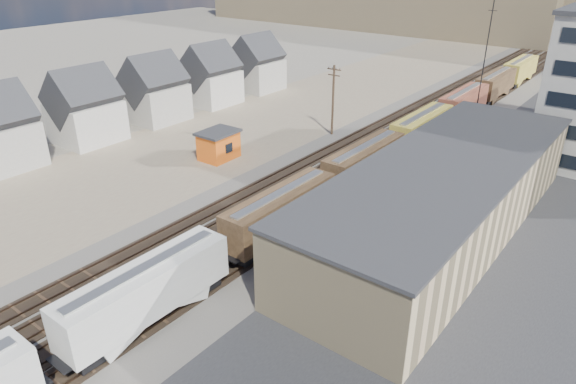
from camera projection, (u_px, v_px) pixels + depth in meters
The scene contains 11 objects.
ground at pixel (126, 298), 39.82m from camera, with size 300.00×300.00×0.00m, color #6B6356.
ballast_bed at pixel (410, 132), 75.45m from camera, with size 18.00×200.00×0.06m, color #4C4742.
dirt_yard at pixel (262, 123), 79.36m from camera, with size 24.00×180.00×0.03m, color #796453.
asphalt_lot at pixel (543, 212), 52.62m from camera, with size 26.00×120.00×0.04m, color #232326.
rail_tracks at pixel (407, 130), 75.71m from camera, with size 11.40×200.00×0.24m.
freight_train at pixel (396, 143), 63.20m from camera, with size 3.00×119.74×4.46m.
warehouse at pixel (443, 196), 47.79m from camera, with size 12.40×40.40×7.25m.
utility_pole_north at pixel (333, 99), 72.15m from camera, with size 2.20×0.32×10.00m.
radio_mast at pixel (484, 63), 75.33m from camera, with size 1.20×0.16×18.00m.
townhouse_row at pixel (122, 101), 74.52m from camera, with size 8.15×68.16×10.47m.
maintenance_shed at pixel (219, 145), 65.18m from camera, with size 4.05×5.16×3.70m.
Camera 1 is at (29.77, -17.82, 24.69)m, focal length 32.00 mm.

